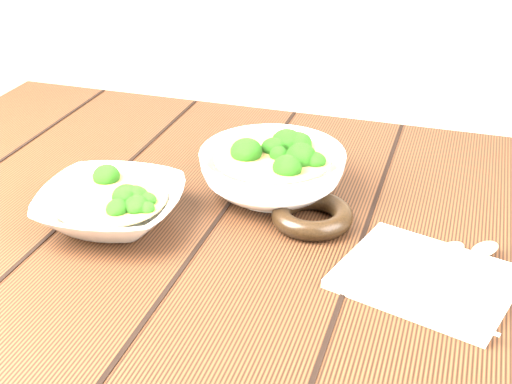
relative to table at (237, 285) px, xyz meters
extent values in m
cube|color=#3B2011|center=(0.00, 0.00, 0.10)|extent=(1.20, 0.80, 0.04)
cube|color=#3B2011|center=(-0.54, 0.34, -0.28)|extent=(0.07, 0.07, 0.71)
imported|color=silver|center=(-0.16, -0.07, 0.14)|extent=(0.21, 0.21, 0.05)
cylinder|color=olive|center=(-0.16, -0.07, 0.16)|extent=(0.15, 0.15, 0.00)
ellipsoid|color=#296C18|center=(-0.14, -0.06, 0.16)|extent=(0.03, 0.03, 0.02)
ellipsoid|color=#296C18|center=(-0.16, -0.04, 0.16)|extent=(0.03, 0.03, 0.02)
ellipsoid|color=#296C18|center=(-0.20, -0.05, 0.16)|extent=(0.03, 0.03, 0.02)
ellipsoid|color=#296C18|center=(-0.17, -0.09, 0.16)|extent=(0.03, 0.03, 0.02)
ellipsoid|color=#296C18|center=(-0.13, -0.10, 0.16)|extent=(0.03, 0.03, 0.02)
imported|color=silver|center=(0.03, 0.08, 0.15)|extent=(0.28, 0.28, 0.07)
cylinder|color=olive|center=(0.03, 0.08, 0.18)|extent=(0.17, 0.17, 0.00)
ellipsoid|color=#296C18|center=(0.05, 0.08, 0.18)|extent=(0.04, 0.04, 0.03)
ellipsoid|color=#296C18|center=(0.04, 0.11, 0.18)|extent=(0.04, 0.04, 0.03)
ellipsoid|color=#296C18|center=(0.00, 0.12, 0.18)|extent=(0.04, 0.04, 0.03)
ellipsoid|color=#296C18|center=(0.00, 0.08, 0.18)|extent=(0.04, 0.04, 0.03)
ellipsoid|color=#296C18|center=(0.00, 0.05, 0.18)|extent=(0.04, 0.04, 0.03)
ellipsoid|color=#296C18|center=(0.03, 0.02, 0.18)|extent=(0.04, 0.04, 0.03)
ellipsoid|color=#296C18|center=(0.05, 0.06, 0.18)|extent=(0.04, 0.04, 0.03)
torus|color=black|center=(0.11, 0.01, 0.13)|extent=(0.12, 0.12, 0.03)
cube|color=#BFB59F|center=(0.27, -0.08, 0.13)|extent=(0.24, 0.21, 0.01)
cylinder|color=beige|center=(0.25, -0.09, 0.13)|extent=(0.07, 0.11, 0.01)
ellipsoid|color=beige|center=(0.29, -0.02, 0.13)|extent=(0.05, 0.05, 0.01)
cylinder|color=beige|center=(0.29, -0.07, 0.13)|extent=(0.07, 0.11, 0.01)
ellipsoid|color=beige|center=(0.33, -0.01, 0.13)|extent=(0.05, 0.05, 0.01)
camera|label=1|loc=(0.29, -0.82, 0.62)|focal=50.00mm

